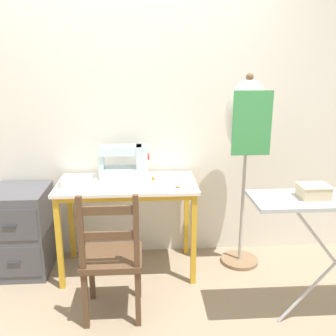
{
  "coord_description": "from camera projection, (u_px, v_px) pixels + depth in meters",
  "views": [
    {
      "loc": [
        0.14,
        -2.56,
        1.68
      ],
      "look_at": [
        0.33,
        0.26,
        0.89
      ],
      "focal_mm": 40.0,
      "sensor_mm": 36.0,
      "label": 1
    }
  ],
  "objects": [
    {
      "name": "ground_plane",
      "position": [
        128.0,
        288.0,
        2.91
      ],
      "size": [
        14.0,
        14.0,
        0.0
      ],
      "primitive_type": "plane",
      "color": "gray"
    },
    {
      "name": "wall_back",
      "position": [
        127.0,
        113.0,
        3.17
      ],
      "size": [
        10.0,
        0.05,
        2.55
      ],
      "color": "silver",
      "rests_on": "ground_plane"
    },
    {
      "name": "sewing_table",
      "position": [
        127.0,
        195.0,
        2.98
      ],
      "size": [
        1.1,
        0.57,
        0.77
      ],
      "color": "silver",
      "rests_on": "ground_plane"
    },
    {
      "name": "sewing_machine",
      "position": [
        126.0,
        163.0,
        3.07
      ],
      "size": [
        0.41,
        0.19,
        0.29
      ],
      "color": "silver",
      "rests_on": "sewing_table"
    },
    {
      "name": "fabric_bowl",
      "position": [
        68.0,
        183.0,
        2.86
      ],
      "size": [
        0.15,
        0.15,
        0.05
      ],
      "color": "silver",
      "rests_on": "sewing_table"
    },
    {
      "name": "scissors",
      "position": [
        181.0,
        188.0,
        2.83
      ],
      "size": [
        0.12,
        0.09,
        0.01
      ],
      "color": "silver",
      "rests_on": "sewing_table"
    },
    {
      "name": "thread_spool_near_machine",
      "position": [
        153.0,
        178.0,
        3.01
      ],
      "size": [
        0.03,
        0.03,
        0.03
      ],
      "color": "orange",
      "rests_on": "sewing_table"
    },
    {
      "name": "wooden_chair",
      "position": [
        112.0,
        258.0,
        2.49
      ],
      "size": [
        0.4,
        0.38,
        0.92
      ],
      "color": "#513823",
      "rests_on": "ground_plane"
    },
    {
      "name": "filing_cabinet",
      "position": [
        22.0,
        230.0,
        3.09
      ],
      "size": [
        0.45,
        0.51,
        0.71
      ],
      "color": "#4C4C51",
      "rests_on": "ground_plane"
    },
    {
      "name": "dress_form",
      "position": [
        247.0,
        127.0,
        2.96
      ],
      "size": [
        0.36,
        0.32,
        1.61
      ],
      "color": "#846647",
      "rests_on": "ground_plane"
    },
    {
      "name": "storage_box",
      "position": [
        314.0,
        191.0,
        2.29
      ],
      "size": [
        0.18,
        0.15,
        0.08
      ],
      "color": "beige",
      "rests_on": "ironing_board"
    }
  ]
}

